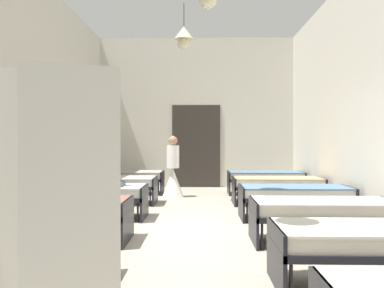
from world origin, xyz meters
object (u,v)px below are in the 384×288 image
object	(u,v)px
bed_right_row_3	(295,194)
bed_left_row_4	(112,183)
bed_left_row_3	(92,193)
bed_right_row_4	(277,184)
bed_right_row_2	(323,210)
patient_seated_primary	(111,169)
bed_right_row_5	(265,177)
nurse_near_aisle	(173,175)
bed_right_row_1	(376,241)
bed_left_row_5	(126,177)
bed_left_row_2	(59,209)

from	to	relation	value
bed_right_row_3	bed_left_row_4	distance (m)	3.91
bed_left_row_3	bed_right_row_4	world-z (taller)	same
bed_right_row_2	patient_seated_primary	world-z (taller)	patient_seated_primary
bed_left_row_4	bed_right_row_4	distance (m)	3.56
bed_right_row_2	bed_right_row_5	world-z (taller)	same
bed_left_row_3	nurse_near_aisle	distance (m)	2.94
bed_right_row_1	nurse_near_aisle	size ratio (longest dim) A/B	1.28
bed_right_row_5	bed_right_row_1	bearing A→B (deg)	-90.00
bed_left_row_3	bed_left_row_5	xyz separation A→B (m)	(0.00, 3.24, 0.00)
bed_right_row_5	nurse_near_aisle	distance (m)	2.39
bed_right_row_1	bed_right_row_5	bearing A→B (deg)	90.00
patient_seated_primary	bed_right_row_1	bearing A→B (deg)	-44.87
bed_right_row_2	bed_left_row_5	bearing A→B (deg)	126.19
bed_left_row_2	patient_seated_primary	bearing A→B (deg)	77.45
nurse_near_aisle	bed_right_row_4	bearing A→B (deg)	45.05
nurse_near_aisle	bed_left_row_5	bearing A→B (deg)	-135.96
bed_left_row_3	bed_right_row_3	bearing A→B (deg)	0.00
bed_right_row_3	bed_left_row_4	world-z (taller)	same
bed_left_row_3	bed_right_row_5	world-z (taller)	same
bed_left_row_2	bed_right_row_4	bearing A→B (deg)	42.34
bed_left_row_2	bed_left_row_4	bearing A→B (deg)	90.00
bed_left_row_3	bed_left_row_5	distance (m)	3.24
bed_right_row_4	bed_left_row_5	distance (m)	3.91
bed_right_row_3	bed_right_row_2	bearing A→B (deg)	-90.00
bed_left_row_3	bed_right_row_2	bearing A→B (deg)	-24.49
bed_right_row_5	bed_right_row_2	bearing A→B (deg)	-90.00
bed_right_row_3	patient_seated_primary	world-z (taller)	patient_seated_primary
bed_right_row_4	bed_right_row_3	bearing A→B (deg)	-90.00
bed_right_row_1	patient_seated_primary	world-z (taller)	patient_seated_primary
bed_right_row_1	bed_left_row_2	bearing A→B (deg)	155.51
bed_left_row_2	nurse_near_aisle	size ratio (longest dim) A/B	1.28
bed_left_row_2	patient_seated_primary	world-z (taller)	patient_seated_primary
bed_right_row_3	patient_seated_primary	distance (m)	3.24
bed_right_row_4	patient_seated_primary	size ratio (longest dim) A/B	2.37
bed_right_row_1	bed_right_row_4	distance (m)	4.86
bed_right_row_3	patient_seated_primary	bearing A→B (deg)	-179.14
bed_right_row_1	patient_seated_primary	distance (m)	4.55
bed_left_row_2	bed_left_row_3	world-z (taller)	same
bed_left_row_2	bed_left_row_3	distance (m)	1.62
bed_right_row_2	bed_right_row_3	bearing A→B (deg)	90.00
bed_right_row_1	bed_left_row_3	size ratio (longest dim) A/B	1.00
bed_right_row_3	bed_left_row_5	size ratio (longest dim) A/B	1.00
bed_right_row_1	bed_right_row_5	world-z (taller)	same
bed_right_row_5	nurse_near_aisle	world-z (taller)	nurse_near_aisle
nurse_near_aisle	bed_left_row_3	bearing A→B (deg)	-45.93
bed_right_row_2	bed_right_row_5	xyz separation A→B (m)	(0.00, 4.86, 0.00)
bed_left_row_4	bed_left_row_2	bearing A→B (deg)	-90.00
bed_left_row_4	bed_right_row_5	size ratio (longest dim) A/B	1.00
bed_right_row_3	bed_right_row_4	bearing A→B (deg)	90.00
bed_left_row_4	bed_right_row_4	world-z (taller)	same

